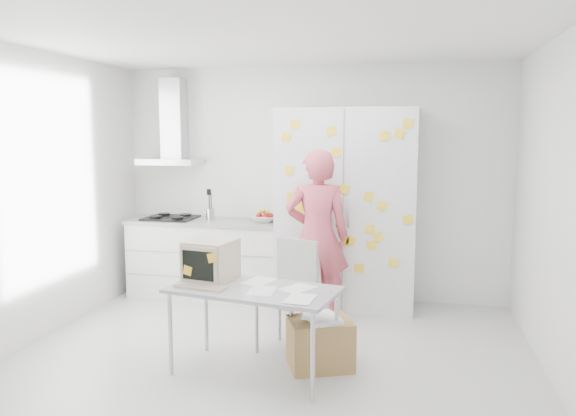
% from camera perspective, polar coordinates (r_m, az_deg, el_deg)
% --- Properties ---
extents(floor, '(4.50, 4.00, 0.02)m').
position_cam_1_polar(floor, '(4.99, -1.85, -15.28)').
color(floor, silver).
rests_on(floor, ground).
extents(walls, '(4.52, 4.01, 2.70)m').
position_cam_1_polar(walls, '(5.33, -0.00, 1.34)').
color(walls, white).
rests_on(walls, ground).
extents(ceiling, '(4.50, 4.00, 0.02)m').
position_cam_1_polar(ceiling, '(4.66, -1.99, 17.08)').
color(ceiling, white).
rests_on(ceiling, walls).
extents(counter_run, '(1.84, 0.63, 1.28)m').
position_cam_1_polar(counter_run, '(6.75, -8.20, -4.97)').
color(counter_run, white).
rests_on(counter_run, ground).
extents(range_hood, '(0.70, 0.48, 1.01)m').
position_cam_1_polar(range_hood, '(6.88, -11.59, 7.67)').
color(range_hood, silver).
rests_on(range_hood, walls).
extents(tall_cabinet, '(1.50, 0.68, 2.20)m').
position_cam_1_polar(tall_cabinet, '(6.23, 5.95, -0.11)').
color(tall_cabinet, silver).
rests_on(tall_cabinet, ground).
extents(person, '(0.71, 0.52, 1.78)m').
position_cam_1_polar(person, '(5.73, 2.99, -2.90)').
color(person, '#CF5060').
rests_on(person, ground).
extents(desk, '(1.42, 0.89, 1.05)m').
position_cam_1_polar(desk, '(4.63, -6.35, -6.59)').
color(desk, '#9CA2A6').
rests_on(desk, ground).
extents(chair, '(0.57, 0.57, 0.98)m').
position_cam_1_polar(chair, '(5.07, 0.19, -8.14)').
color(chair, '#A1A19F').
rests_on(chair, ground).
extents(cardboard_box, '(0.62, 0.57, 0.44)m').
position_cam_1_polar(cardboard_box, '(4.79, 3.28, -13.49)').
color(cardboard_box, '#9E7A44').
rests_on(cardboard_box, ground).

